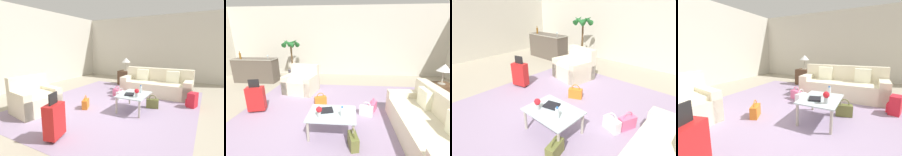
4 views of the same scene
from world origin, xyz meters
The scene contains 21 objects.
ground_plane centered at (0.00, 0.00, 0.00)m, with size 12.00×12.00×0.00m, color #A89E89.
wall_back centered at (0.00, 4.06, 1.55)m, with size 10.24×0.12×3.10m, color beige.
area_rug centered at (0.60, 0.20, 0.00)m, with size 5.20×4.40×0.01m, color #9984A3.
couch centered at (2.19, -0.60, 0.30)m, with size 0.88×2.27×0.88m.
armchair centered at (-0.89, 1.67, 0.30)m, with size 1.11×1.01×0.90m.
coffee_table centered at (0.40, -0.50, 0.38)m, with size 0.92×0.69×0.44m.
water_bottle centered at (0.60, -0.60, 0.53)m, with size 0.06×0.06×0.20m.
coffee_table_book centered at (0.28, -0.42, 0.45)m, with size 0.25×0.22×0.03m, color black.
flower_vase centered at (0.18, -0.65, 0.56)m, with size 0.11×0.11×0.21m.
side_table centered at (3.20, 1.00, 0.30)m, with size 0.56×0.56×0.60m, color #513823.
table_lamp centered at (3.20, 1.00, 1.04)m, with size 0.36×0.36×0.55m.
bar_console centered at (-3.10, 2.60, 0.49)m, with size 1.72×0.62×0.96m.
wine_glass_leftmost centered at (-3.69, 2.58, 1.07)m, with size 0.08×0.08×0.15m.
wine_glass_left_of_centre centered at (-2.51, 2.56, 1.07)m, with size 0.08×0.08×0.15m.
wine_bottle_amber centered at (-3.60, 2.48, 1.08)m, with size 0.07×0.07×0.30m.
suitcase_red centered at (-1.60, 0.20, 0.36)m, with size 0.44×0.32×0.85m.
handbag_white centered at (1.14, 0.23, 0.13)m, with size 0.35×0.23×0.36m.
handbag_olive centered at (0.81, -0.87, 0.13)m, with size 0.21×0.34×0.36m.
handbag_pink centered at (1.32, 0.46, 0.13)m, with size 0.26×0.35×0.36m.
handbag_orange centered at (-0.07, 0.69, 0.13)m, with size 0.35×0.26×0.36m.
potted_palm centered at (-1.80, 3.20, 0.92)m, with size 0.64×0.64×1.73m.
Camera 2 is at (0.73, -3.06, 1.90)m, focal length 24.00 mm.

